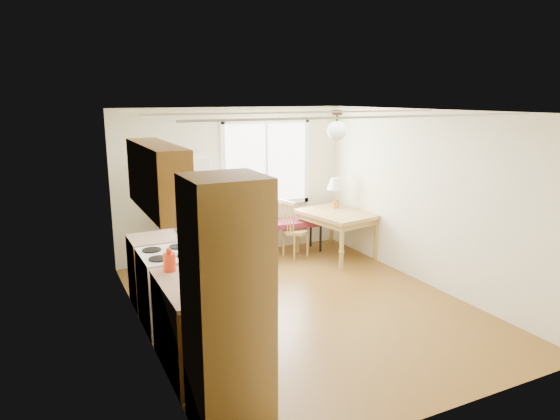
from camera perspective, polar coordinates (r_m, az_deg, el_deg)
room_shell at (r=6.24m, az=2.81°, el=-0.33°), size 4.60×5.60×2.62m
kitchen_run at (r=5.18m, az=-10.79°, el=-8.10°), size 0.65×3.40×2.20m
window_unit at (r=8.63m, az=-1.57°, el=5.40°), size 1.64×0.05×1.51m
pendant_light at (r=6.79m, az=6.52°, el=9.11°), size 0.26×0.26×0.40m
refrigerator at (r=7.89m, az=-11.11°, el=-0.41°), size 0.79×0.79×1.79m
bench at (r=8.61m, az=1.06°, el=-1.63°), size 1.29×0.56×0.58m
dining_table at (r=8.46m, az=6.49°, el=-0.90°), size 1.14×1.39×0.77m
chair at (r=8.37m, az=1.30°, el=-1.76°), size 0.46×0.45×0.97m
table_lamp at (r=8.67m, az=6.38°, el=2.73°), size 0.30×0.30×0.53m
coffee_maker at (r=4.49m, az=-8.61°, el=-8.61°), size 0.24×0.29×0.38m
kettle at (r=5.32m, az=-12.52°, el=-5.76°), size 0.13×0.13×0.25m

